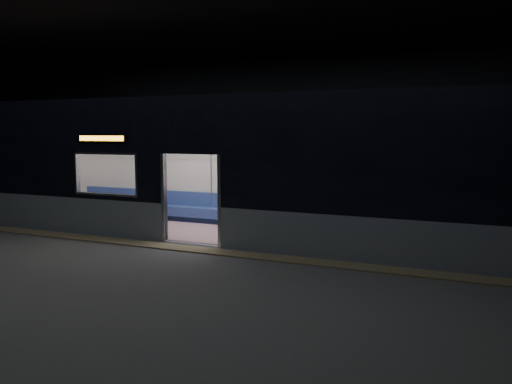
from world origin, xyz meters
The scene contains 7 objects.
station_floor centered at (0.00, 0.00, -0.01)m, with size 24.00×14.00×0.01m, color #47494C.
station_envelope centered at (0.00, 0.00, 3.66)m, with size 24.00×14.00×5.00m.
tactile_strip centered at (0.00, 0.55, 0.01)m, with size 22.80×0.50×0.03m, color #8C7F59.
metro_car centered at (0.00, 2.54, 1.85)m, with size 18.00×3.04×3.35m.
passenger centered at (0.59, 3.55, 0.82)m, with size 0.42×0.72×1.42m.
handbag centered at (0.58, 3.31, 0.68)m, with size 0.27×0.23×0.14m, color black.
transit_map centered at (3.88, 3.85, 1.48)m, with size 1.01×0.03×0.66m, color white.
Camera 1 is at (6.41, -9.29, 2.54)m, focal length 38.00 mm.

